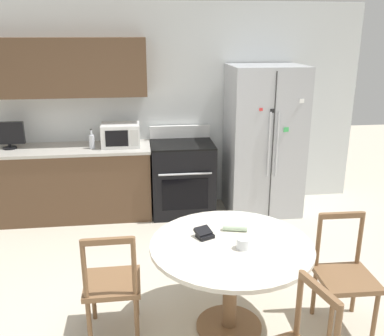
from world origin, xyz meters
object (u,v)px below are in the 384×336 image
refrigerator (264,141)px  wallet (204,234)px  oven_range (182,177)px  dining_chair_left (112,284)px  countertop_tv (8,134)px  microwave (121,135)px  dining_chair_right (345,276)px  counter_bottle (92,141)px  candle_glass (243,244)px

refrigerator → wallet: refrigerator is taller
oven_range → wallet: (-0.06, -2.21, 0.30)m
dining_chair_left → countertop_tv: bearing=118.7°
microwave → dining_chair_right: 3.07m
counter_bottle → wallet: size_ratio=1.45×
refrigerator → countertop_tv: size_ratio=5.04×
microwave → counter_bottle: bearing=-167.6°
dining_chair_left → wallet: (0.71, 0.08, 0.34)m
dining_chair_right → refrigerator: bearing=-88.6°
refrigerator → dining_chair_right: refrigerator is taller
microwave → dining_chair_left: 2.40m
dining_chair_left → dining_chair_right: 1.79m
counter_bottle → dining_chair_right: counter_bottle is taller
refrigerator → microwave: refrigerator is taller
countertop_tv → refrigerator: bearing=-2.2°
candle_glass → refrigerator: bearing=70.5°
refrigerator → dining_chair_left: size_ratio=2.06×
counter_bottle → dining_chair_left: 2.34m
oven_range → counter_bottle: (-1.09, -0.04, 0.52)m
dining_chair_right → wallet: bearing=-8.5°
dining_chair_left → counter_bottle: bearing=97.9°
refrigerator → dining_chair_left: bearing=-128.8°
microwave → candle_glass: bearing=-69.1°
oven_range → wallet: bearing=-91.6°
counter_bottle → wallet: (1.03, -2.17, -0.22)m
microwave → countertop_tv: countertop_tv is taller
oven_range → refrigerator: bearing=-2.9°
oven_range → countertop_tv: size_ratio=2.92×
wallet → dining_chair_right: bearing=-10.1°
oven_range → candle_glass: 2.45m
microwave → countertop_tv: bearing=178.5°
microwave → counter_bottle: microwave is taller
microwave → candle_glass: size_ratio=4.85×
refrigerator → oven_range: refrigerator is taller
countertop_tv → dining_chair_left: (1.31, -2.36, -0.64)m
microwave → countertop_tv: (-1.33, 0.04, 0.04)m
countertop_tv → dining_chair_right: countertop_tv is taller
refrigerator → wallet: bearing=-116.8°
microwave → candle_glass: (0.94, -2.46, -0.26)m
countertop_tv → wallet: (2.02, -2.28, -0.30)m
microwave → dining_chair_right: microwave is taller
refrigerator → oven_range: size_ratio=1.72×
wallet → dining_chair_left: bearing=-173.4°
countertop_tv → candle_glass: (2.27, -2.49, -0.30)m
counter_bottle → dining_chair_right: (2.12, -2.36, -0.56)m
microwave → wallet: size_ratio=2.80×
dining_chair_left → wallet: bearing=6.3°
dining_chair_right → wallet: 1.15m
countertop_tv → candle_glass: size_ratio=3.89×
candle_glass → wallet: (-0.25, 0.22, -0.01)m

